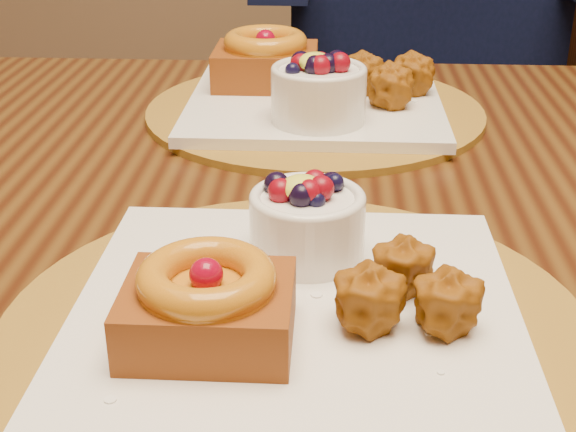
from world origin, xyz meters
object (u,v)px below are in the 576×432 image
object	(u,v)px
place_setting_far	(312,92)
chair_far	(459,142)
place_setting_near	(293,301)
dining_table	(307,269)

from	to	relation	value
place_setting_far	chair_far	world-z (taller)	chair_far
place_setting_near	place_setting_far	distance (m)	0.43
place_setting_near	dining_table	bearing A→B (deg)	89.47
place_setting_near	chair_far	bearing A→B (deg)	75.44
place_setting_near	chair_far	size ratio (longest dim) A/B	0.41
dining_table	place_setting_far	world-z (taller)	place_setting_far
dining_table	place_setting_far	size ratio (longest dim) A/B	4.21
place_setting_near	place_setting_far	bearing A→B (deg)	90.20
chair_far	dining_table	bearing A→B (deg)	-100.85
place_setting_far	chair_far	distance (m)	0.71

